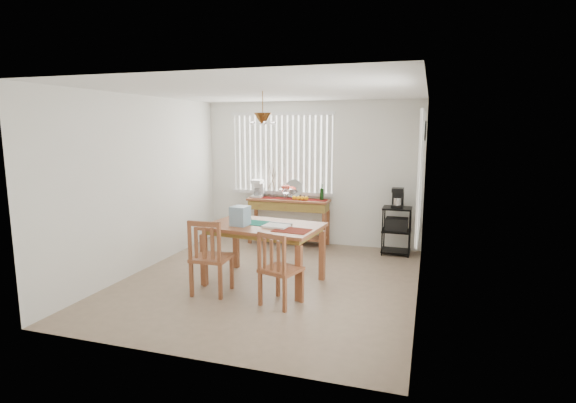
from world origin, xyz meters
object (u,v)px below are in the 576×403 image
(dining_table, at_px, (264,231))
(chair_left, at_px, (210,257))
(wire_cart, at_px, (397,226))
(cart_items, at_px, (398,198))
(chair_right, at_px, (279,269))
(sideboard, at_px, (289,210))

(dining_table, height_order, chair_left, chair_left)
(wire_cart, relative_size, cart_items, 2.43)
(cart_items, distance_m, chair_right, 3.01)
(sideboard, relative_size, wire_cart, 1.86)
(wire_cart, xyz_separation_m, chair_left, (-2.14, -2.62, 0.00))
(dining_table, bearing_deg, sideboard, 98.09)
(sideboard, height_order, chair_left, chair_left)
(sideboard, relative_size, chair_right, 1.64)
(dining_table, bearing_deg, chair_right, -56.94)
(chair_left, relative_size, chair_right, 1.08)
(cart_items, bearing_deg, wire_cart, -90.00)
(sideboard, relative_size, dining_table, 0.92)
(chair_left, bearing_deg, sideboard, 85.68)
(sideboard, bearing_deg, dining_table, -81.91)
(cart_items, distance_m, dining_table, 2.60)
(wire_cart, height_order, chair_right, chair_right)
(chair_right, bearing_deg, wire_cart, 66.52)
(cart_items, bearing_deg, chair_right, -113.42)
(sideboard, height_order, wire_cart, sideboard)
(wire_cart, distance_m, chair_left, 3.38)
(cart_items, relative_size, chair_left, 0.34)
(sideboard, bearing_deg, chair_right, -74.85)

